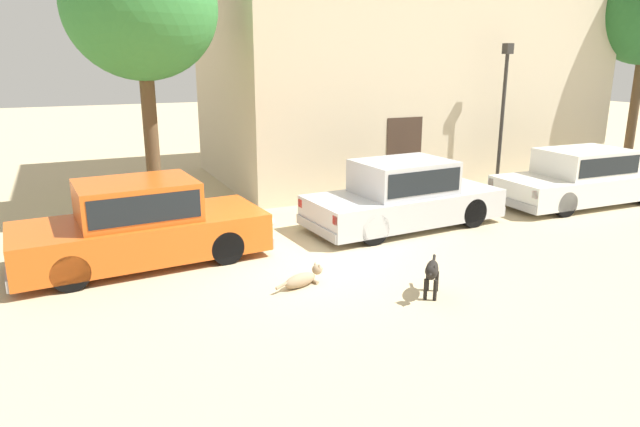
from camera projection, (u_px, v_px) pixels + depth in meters
ground_plane at (317, 264)px, 10.35m from camera, size 80.00×80.00×0.00m
parked_sedan_nearest at (140, 223)px, 10.28m from camera, size 4.65×2.11×1.53m
parked_sedan_second at (404, 194)px, 12.52m from camera, size 4.63×2.03×1.49m
parked_sedan_third at (584, 177)px, 14.52m from camera, size 4.87×1.85×1.41m
apartment_block at (403, 29)px, 17.98m from camera, size 12.00×6.16×9.08m
stray_dog_spotted at (432, 272)px, 8.86m from camera, size 0.67×0.79×0.65m
stray_dog_tan at (303, 278)px, 9.35m from camera, size 0.99×0.39×0.33m
street_lamp at (504, 99)px, 15.60m from camera, size 0.22×0.22×4.02m
acacia_tree_left at (141, 8)px, 12.15m from camera, size 3.29×2.97×6.28m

